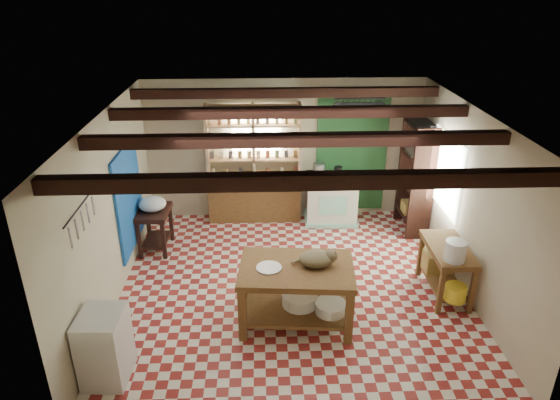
{
  "coord_description": "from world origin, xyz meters",
  "views": [
    {
      "loc": [
        -0.44,
        -6.2,
        4.24
      ],
      "look_at": [
        -0.16,
        0.3,
        1.29
      ],
      "focal_mm": 32.0,
      "sensor_mm": 36.0,
      "label": 1
    }
  ],
  "objects_px": {
    "right_counter": "(445,270)",
    "cat": "(316,259)",
    "stove": "(331,199)",
    "work_table": "(296,294)",
    "prep_table": "(155,230)",
    "white_cabinet": "(105,346)"
  },
  "relations": [
    {
      "from": "prep_table",
      "to": "white_cabinet",
      "type": "xyz_separation_m",
      "value": [
        -0.02,
        -2.93,
        0.07
      ]
    },
    {
      "from": "right_counter",
      "to": "white_cabinet",
      "type": "bearing_deg",
      "value": -160.46
    },
    {
      "from": "prep_table",
      "to": "cat",
      "type": "xyz_separation_m",
      "value": [
        2.46,
        -1.96,
        0.57
      ]
    },
    {
      "from": "right_counter",
      "to": "cat",
      "type": "distance_m",
      "value": 2.06
    },
    {
      "from": "white_cabinet",
      "to": "right_counter",
      "type": "xyz_separation_m",
      "value": [
        4.4,
        1.48,
        -0.05
      ]
    },
    {
      "from": "work_table",
      "to": "right_counter",
      "type": "bearing_deg",
      "value": 18.82
    },
    {
      "from": "prep_table",
      "to": "white_cabinet",
      "type": "distance_m",
      "value": 2.93
    },
    {
      "from": "stove",
      "to": "cat",
      "type": "xyz_separation_m",
      "value": [
        -0.61,
        -2.89,
        0.48
      ]
    },
    {
      "from": "cat",
      "to": "prep_table",
      "type": "bearing_deg",
      "value": 136.34
    },
    {
      "from": "stove",
      "to": "right_counter",
      "type": "height_order",
      "value": "stove"
    },
    {
      "from": "work_table",
      "to": "stove",
      "type": "distance_m",
      "value": 3.04
    },
    {
      "from": "white_cabinet",
      "to": "cat",
      "type": "relative_size",
      "value": 1.95
    },
    {
      "from": "stove",
      "to": "cat",
      "type": "height_order",
      "value": "cat"
    },
    {
      "from": "white_cabinet",
      "to": "cat",
      "type": "xyz_separation_m",
      "value": [
        2.48,
        0.97,
        0.5
      ]
    },
    {
      "from": "work_table",
      "to": "cat",
      "type": "distance_m",
      "value": 0.57
    },
    {
      "from": "work_table",
      "to": "prep_table",
      "type": "bearing_deg",
      "value": 142.86
    },
    {
      "from": "stove",
      "to": "white_cabinet",
      "type": "height_order",
      "value": "stove"
    },
    {
      "from": "stove",
      "to": "cat",
      "type": "distance_m",
      "value": 2.99
    },
    {
      "from": "work_table",
      "to": "prep_table",
      "type": "xyz_separation_m",
      "value": [
        -2.2,
        1.99,
        -0.05
      ]
    },
    {
      "from": "stove",
      "to": "right_counter",
      "type": "distance_m",
      "value": 2.72
    },
    {
      "from": "work_table",
      "to": "prep_table",
      "type": "relative_size",
      "value": 2.01
    },
    {
      "from": "right_counter",
      "to": "cat",
      "type": "bearing_deg",
      "value": -164.19
    }
  ]
}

